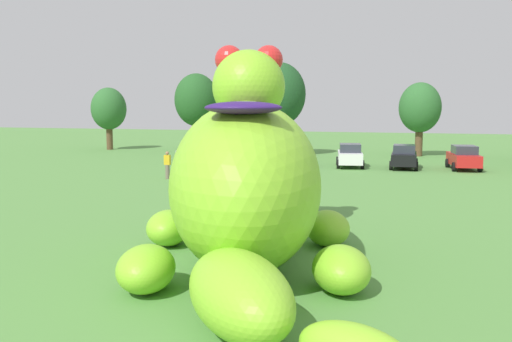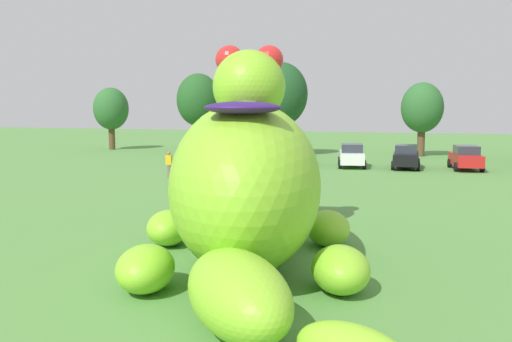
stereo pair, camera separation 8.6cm
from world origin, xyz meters
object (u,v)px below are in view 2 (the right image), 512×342
object	(u,v)px
spectator_near_inflatable	(289,188)
spectator_far_side	(169,165)
car_black	(406,157)
car_red	(466,158)
car_silver	(195,152)
spectator_wandering	(214,189)
car_blue	(296,155)
spectator_by_cars	(226,184)
car_white	(352,155)
giant_inflatable_creature	(246,182)
car_green	(249,153)

from	to	relation	value
spectator_near_inflatable	spectator_far_side	distance (m)	11.80
car_black	car_red	world-z (taller)	same
car_silver	spectator_wandering	world-z (taller)	car_silver
car_blue	car_black	xyz separation A→B (m)	(7.99, 0.57, 0.00)
car_red	spectator_far_side	world-z (taller)	car_red
spectator_near_inflatable	car_black	bearing A→B (deg)	75.32
car_blue	spectator_far_side	bearing A→B (deg)	-121.80
spectator_wandering	spectator_by_cars	bearing A→B (deg)	93.07
spectator_wandering	car_silver	bearing A→B (deg)	115.39
car_white	spectator_near_inflatable	distance (m)	17.15
car_silver	spectator_wandering	xyz separation A→B (m)	(8.34, -17.57, -0.01)
spectator_wandering	car_black	bearing A→B (deg)	67.53
giant_inflatable_creature	spectator_far_side	distance (m)	19.37
giant_inflatable_creature	spectator_wandering	distance (m)	9.04
spectator_wandering	car_green	bearing A→B (deg)	102.70
spectator_wandering	car_red	bearing A→B (deg)	58.25
car_blue	car_white	bearing A→B (deg)	6.45
car_white	spectator_far_side	size ratio (longest dim) A/B	2.52
giant_inflatable_creature	car_blue	size ratio (longest dim) A/B	2.85
car_blue	spectator_near_inflatable	bearing A→B (deg)	-78.25
car_red	car_white	bearing A→B (deg)	-176.03
car_red	spectator_far_side	distance (m)	20.74
spectator_near_inflatable	spectator_far_side	xyz separation A→B (m)	(-9.33, 7.22, 0.00)
spectator_by_cars	car_red	bearing A→B (deg)	55.29
car_black	car_red	distance (m)	4.08
car_white	car_black	bearing A→B (deg)	1.48
car_white	car_blue	bearing A→B (deg)	-173.55
giant_inflatable_creature	spectator_near_inflatable	size ratio (longest dim) A/B	6.95
car_black	car_silver	bearing A→B (deg)	-176.89
car_green	car_white	world-z (taller)	same
car_silver	spectator_near_inflatable	bearing A→B (deg)	-55.02
car_blue	spectator_wandering	distance (m)	17.88
car_black	spectator_near_inflatable	world-z (taller)	car_black
car_silver	car_blue	bearing A→B (deg)	2.17
giant_inflatable_creature	car_blue	bearing A→B (deg)	99.70
giant_inflatable_creature	car_red	xyz separation A→B (m)	(7.64, 26.81, -1.55)
car_silver	spectator_far_side	bearing A→B (deg)	-76.93
car_silver	giant_inflatable_creature	bearing A→B (deg)	-64.08
car_silver	car_green	xyz separation A→B (m)	(4.26, 0.54, 0.00)
car_silver	car_black	xyz separation A→B (m)	(15.97, 0.87, 0.00)
car_silver	spectator_near_inflatable	distance (m)	19.98
giant_inflatable_creature	spectator_far_side	xyz separation A→B (m)	(-10.27, 16.35, -1.56)
spectator_near_inflatable	car_silver	bearing A→B (deg)	124.98
giant_inflatable_creature	spectator_by_cars	distance (m)	10.75
spectator_by_cars	spectator_wandering	xyz separation A→B (m)	(0.10, -1.87, 0.00)
car_green	spectator_wandering	world-z (taller)	car_green
car_silver	car_green	bearing A→B (deg)	7.28
car_black	spectator_far_side	bearing A→B (deg)	-144.11
car_silver	car_white	distance (m)	12.13
spectator_by_cars	car_green	bearing A→B (deg)	103.77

